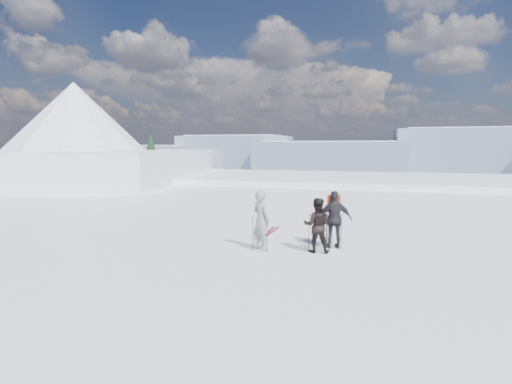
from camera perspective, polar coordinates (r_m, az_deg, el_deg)
lake_basin at (r=41.71m, az=12.49°, el=-7.40°), size 820.00×820.00×71.62m
far_mountain_range at (r=466.16m, az=19.25°, el=4.88°), size 770.00×110.00×53.00m
near_ridge at (r=49.55m, az=-19.82°, el=-1.87°), size 31.37×35.68×25.62m
skier_grey at (r=13.26m, az=0.74°, el=-4.07°), size 0.87×0.82×2.00m
skier_dark at (r=13.14m, az=8.67°, el=-4.72°), size 0.94×0.77×1.79m
skier_pack at (r=13.75m, az=11.19°, el=-3.90°), size 1.23×0.75×1.96m
backpack at (r=13.83m, az=11.13°, el=1.45°), size 0.46×0.33×0.57m
ski_poles at (r=13.33m, az=6.95°, el=-5.74°), size 2.85×1.00×1.29m
skis_loose at (r=16.30m, az=2.19°, el=-5.60°), size 0.30×1.70×0.03m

